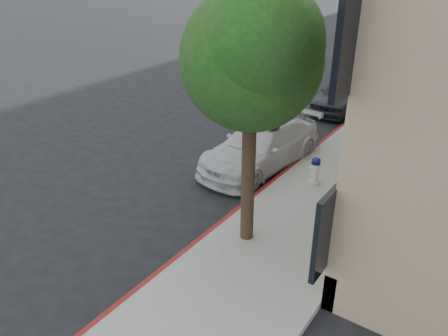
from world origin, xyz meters
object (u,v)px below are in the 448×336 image
Objects in this scene: police_car at (261,145)px; traffic_cone at (352,186)px; parked_car_mid at (343,95)px; fire_hydrant at (315,171)px; parked_car_far at (365,69)px.

police_car is 3.17m from traffic_cone.
parked_car_mid is (0.10, 6.66, -0.01)m from police_car.
parked_car_far is at bearing 83.84° from fire_hydrant.
police_car is at bearing -93.09° from parked_car_far.
police_car reaches higher than parked_car_mid.
fire_hydrant is at bearing -83.73° from parked_car_far.
police_car is 7.98× the size of traffic_cone.
parked_car_far is 12.24m from fire_hydrant.
parked_car_far reaches higher than traffic_cone.
fire_hydrant is (2.01, -0.41, -0.14)m from police_car.
parked_car_far is at bearing 97.70° from parked_car_mid.
traffic_cone is (3.71, -12.04, -0.22)m from parked_car_far.
fire_hydrant is at bearing -5.31° from police_car.
parked_car_mid is at bearing 86.73° from fire_hydrant.
parked_car_mid reaches higher than fire_hydrant.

